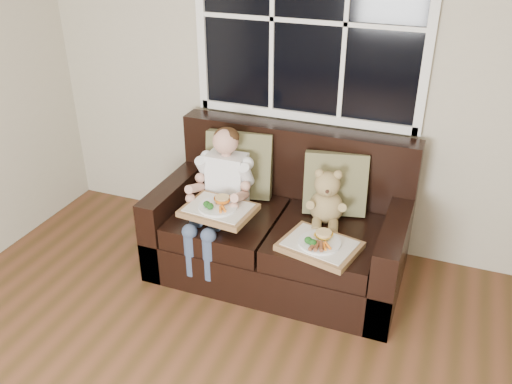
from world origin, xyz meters
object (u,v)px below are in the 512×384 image
at_px(child, 221,185).
at_px(teddy_bear, 326,201).
at_px(tray_right, 320,245).
at_px(loveseat, 281,230).
at_px(tray_left, 219,209).

distance_m(child, teddy_bear, 0.72).
bearing_deg(child, tray_right, -16.11).
distance_m(teddy_bear, tray_right, 0.36).
distance_m(loveseat, teddy_bear, 0.43).
distance_m(tray_left, tray_right, 0.70).
xyz_separation_m(loveseat, child, (-0.40, -0.12, 0.34)).
distance_m(loveseat, tray_right, 0.52).
xyz_separation_m(teddy_bear, tray_left, (-0.64, -0.30, -0.03)).
xyz_separation_m(child, tray_left, (0.06, -0.19, -0.07)).
relative_size(teddy_bear, tray_right, 0.75).
bearing_deg(teddy_bear, tray_left, -166.58).
bearing_deg(tray_right, loveseat, 149.79).
height_order(tray_left, tray_right, tray_left).
distance_m(loveseat, child, 0.54).
bearing_deg(teddy_bear, loveseat, 167.09).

